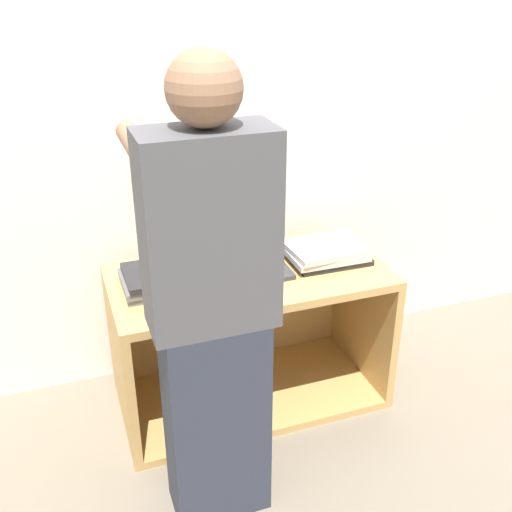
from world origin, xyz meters
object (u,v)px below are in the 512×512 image
Objects in this scene: laptop_stack_right at (326,252)px; person at (212,313)px; laptop_stack_left at (165,278)px; laptop_open at (245,256)px.

laptop_stack_right is 0.86m from person.
laptop_stack_right is (0.71, -0.00, 0.00)m from laptop_stack_left.
person is (-0.66, -0.53, 0.13)m from laptop_stack_right.
person is at bearing -117.78° from laptop_open.
laptop_open reaches higher than laptop_stack_left.
laptop_open is 0.96× the size of laptop_stack_left.
laptop_stack_left and laptop_stack_right have the same top height.
laptop_open is at bearing 62.22° from person.
laptop_stack_right is (0.36, -0.05, -0.01)m from laptop_open.
person reaches higher than laptop_stack_right.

